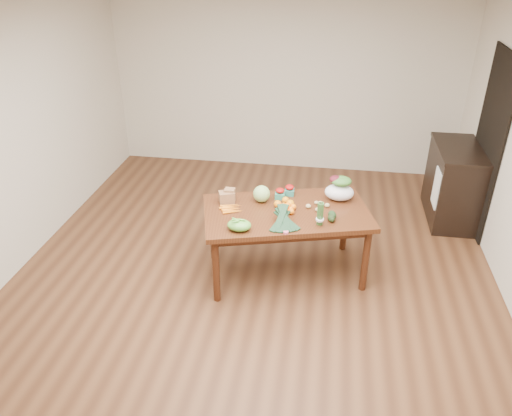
% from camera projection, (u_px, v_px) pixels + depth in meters
% --- Properties ---
extents(floor, '(6.00, 6.00, 0.00)m').
position_uv_depth(floor, '(252.00, 282.00, 5.15)').
color(floor, brown).
rests_on(floor, ground).
extents(ceiling, '(5.00, 6.00, 0.02)m').
position_uv_depth(ceiling, '(250.00, 2.00, 3.84)').
color(ceiling, white).
rests_on(ceiling, room_walls).
extents(room_walls, '(5.02, 6.02, 2.70)m').
position_uv_depth(room_walls, '(251.00, 162.00, 4.50)').
color(room_walls, beige).
rests_on(room_walls, floor).
extents(dining_table, '(1.81, 1.31, 0.75)m').
position_uv_depth(dining_table, '(286.00, 242.00, 5.13)').
color(dining_table, '#542A13').
rests_on(dining_table, floor).
extents(doorway_dark, '(0.02, 1.00, 2.10)m').
position_uv_depth(doorway_dark, '(488.00, 144.00, 5.69)').
color(doorway_dark, black).
rests_on(doorway_dark, floor).
extents(cabinet, '(0.52, 1.02, 0.94)m').
position_uv_depth(cabinet, '(453.00, 183.00, 6.12)').
color(cabinet, black).
rests_on(cabinet, floor).
extents(dish_towel, '(0.02, 0.28, 0.45)m').
position_uv_depth(dish_towel, '(436.00, 188.00, 5.83)').
color(dish_towel, white).
rests_on(dish_towel, cabinet).
extents(paper_bag, '(0.24, 0.22, 0.14)m').
position_uv_depth(paper_bag, '(227.00, 196.00, 5.06)').
color(paper_bag, '#925C41').
rests_on(paper_bag, dining_table).
extents(cabbage, '(0.17, 0.17, 0.17)m').
position_uv_depth(cabbage, '(262.00, 194.00, 5.08)').
color(cabbage, '#95C370').
rests_on(cabbage, dining_table).
extents(strawberry_basket_a, '(0.12, 0.12, 0.09)m').
position_uv_depth(strawberry_basket_a, '(280.00, 194.00, 5.16)').
color(strawberry_basket_a, '#AE180B').
rests_on(strawberry_basket_a, dining_table).
extents(strawberry_basket_b, '(0.12, 0.12, 0.09)m').
position_uv_depth(strawberry_basket_b, '(289.00, 191.00, 5.23)').
color(strawberry_basket_b, red).
rests_on(strawberry_basket_b, dining_table).
extents(orange_a, '(0.08, 0.08, 0.08)m').
position_uv_depth(orange_a, '(278.00, 204.00, 4.99)').
color(orange_a, orange).
rests_on(orange_a, dining_table).
extents(orange_b, '(0.07, 0.07, 0.07)m').
position_uv_depth(orange_b, '(285.00, 200.00, 5.07)').
color(orange_b, '#FF9B0F').
rests_on(orange_b, dining_table).
extents(orange_c, '(0.08, 0.08, 0.08)m').
position_uv_depth(orange_c, '(290.00, 204.00, 4.99)').
color(orange_c, orange).
rests_on(orange_c, dining_table).
extents(mandarin_cluster, '(0.22, 0.22, 0.10)m').
position_uv_depth(mandarin_cluster, '(288.00, 207.00, 4.91)').
color(mandarin_cluster, orange).
rests_on(mandarin_cluster, dining_table).
extents(carrots, '(0.26, 0.24, 0.03)m').
position_uv_depth(carrots, '(231.00, 208.00, 4.96)').
color(carrots, orange).
rests_on(carrots, dining_table).
extents(snap_pea_bag, '(0.23, 0.17, 0.10)m').
position_uv_depth(snap_pea_bag, '(239.00, 225.00, 4.60)').
color(snap_pea_bag, '#51AE3B').
rests_on(snap_pea_bag, dining_table).
extents(kale_bunch, '(0.42, 0.47, 0.16)m').
position_uv_depth(kale_bunch, '(284.00, 220.00, 4.62)').
color(kale_bunch, black).
rests_on(kale_bunch, dining_table).
extents(asparagus_bundle, '(0.11, 0.13, 0.26)m').
position_uv_depth(asparagus_bundle, '(320.00, 214.00, 4.64)').
color(asparagus_bundle, '#4A883E').
rests_on(asparagus_bundle, dining_table).
extents(potato_a, '(0.05, 0.05, 0.04)m').
position_uv_depth(potato_a, '(308.00, 206.00, 4.98)').
color(potato_a, '#DDC17F').
rests_on(potato_a, dining_table).
extents(potato_b, '(0.05, 0.04, 0.04)m').
position_uv_depth(potato_b, '(317.00, 210.00, 4.92)').
color(potato_b, tan).
rests_on(potato_b, dining_table).
extents(potato_c, '(0.06, 0.05, 0.05)m').
position_uv_depth(potato_c, '(320.00, 203.00, 5.03)').
color(potato_c, tan).
rests_on(potato_c, dining_table).
extents(potato_d, '(0.05, 0.04, 0.04)m').
position_uv_depth(potato_d, '(316.00, 203.00, 5.05)').
color(potato_d, tan).
rests_on(potato_d, dining_table).
extents(potato_e, '(0.05, 0.05, 0.04)m').
position_uv_depth(potato_e, '(327.00, 205.00, 5.00)').
color(potato_e, tan).
rests_on(potato_e, dining_table).
extents(avocado_a, '(0.09, 0.12, 0.07)m').
position_uv_depth(avocado_a, '(331.00, 218.00, 4.75)').
color(avocado_a, black).
rests_on(avocado_a, dining_table).
extents(avocado_b, '(0.11, 0.13, 0.08)m').
position_uv_depth(avocado_b, '(332.00, 215.00, 4.80)').
color(avocado_b, black).
rests_on(avocado_b, dining_table).
extents(salad_bag, '(0.35, 0.30, 0.23)m').
position_uv_depth(salad_bag, '(340.00, 189.00, 5.10)').
color(salad_bag, white).
rests_on(salad_bag, dining_table).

